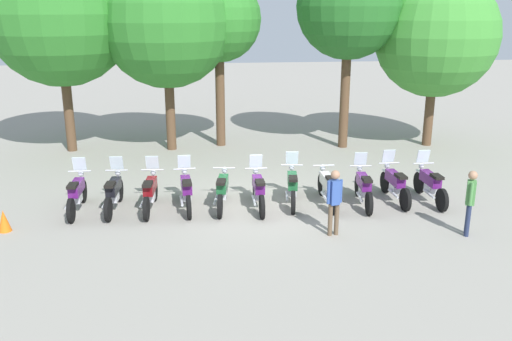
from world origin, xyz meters
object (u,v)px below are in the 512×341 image
(motorcycle_4, at_px, (222,190))
(motorcycle_3, at_px, (186,190))
(motorcycle_5, at_px, (258,190))
(motorcycle_9, at_px, (395,184))
(motorcycle_0, at_px, (77,193))
(tree_4, at_px, (436,36))
(tree_2, at_px, (219,20))
(tree_1, at_px, (166,22))
(motorcycle_2, at_px, (150,192))
(traffic_cone, at_px, (4,221))
(motorcycle_1, at_px, (114,192))
(motorcycle_6, at_px, (292,186))
(motorcycle_10, at_px, (430,184))
(person_1, at_px, (334,198))
(tree_0, at_px, (59,14))
(person_0, at_px, (470,198))
(motorcycle_8, at_px, (363,187))
(motorcycle_7, at_px, (327,187))
(tree_3, at_px, (349,7))

(motorcycle_4, bearing_deg, motorcycle_3, 95.92)
(motorcycle_5, xyz_separation_m, motorcycle_9, (3.94, 0.11, 0.00))
(motorcycle_0, distance_m, tree_4, 14.37)
(motorcycle_0, xyz_separation_m, tree_2, (4.26, 6.94, 4.34))
(motorcycle_0, xyz_separation_m, tree_1, (2.32, 6.51, 4.30))
(motorcycle_2, bearing_deg, traffic_cone, 112.03)
(motorcycle_1, relative_size, motorcycle_6, 1.00)
(motorcycle_10, xyz_separation_m, tree_1, (-7.52, 6.84, 4.30))
(motorcycle_3, height_order, tree_1, tree_1)
(motorcycle_2, height_order, tree_1, tree_1)
(motorcycle_0, height_order, person_1, person_1)
(motorcycle_0, height_order, motorcycle_3, same)
(motorcycle_6, xyz_separation_m, tree_0, (-7.42, 6.78, 4.58))
(person_0, bearing_deg, motorcycle_0, 9.50)
(motorcycle_4, relative_size, traffic_cone, 3.97)
(motorcycle_8, height_order, person_1, person_1)
(motorcycle_1, distance_m, motorcycle_5, 3.94)
(motorcycle_3, xyz_separation_m, tree_4, (9.54, 6.13, 3.75))
(motorcycle_5, xyz_separation_m, traffic_cone, (-6.46, -0.95, -0.24))
(motorcycle_2, relative_size, traffic_cone, 3.98)
(motorcycle_3, bearing_deg, motorcycle_2, 85.35)
(motorcycle_9, bearing_deg, motorcycle_2, 88.44)
(tree_0, distance_m, tree_2, 5.78)
(motorcycle_5, xyz_separation_m, tree_2, (-0.66, 7.22, 4.34))
(motorcycle_5, bearing_deg, motorcycle_2, 86.55)
(motorcycle_8, distance_m, tree_2, 9.24)
(traffic_cone, bearing_deg, motorcycle_0, 38.62)
(motorcycle_0, height_order, motorcycle_7, motorcycle_0)
(motorcycle_3, bearing_deg, tree_3, -48.93)
(motorcycle_8, distance_m, traffic_cone, 9.46)
(motorcycle_0, height_order, motorcycle_4, motorcycle_0)
(person_1, relative_size, tree_2, 0.25)
(traffic_cone, bearing_deg, motorcycle_2, 17.88)
(motorcycle_4, relative_size, motorcycle_9, 1.00)
(motorcycle_1, relative_size, motorcycle_2, 1.00)
(motorcycle_4, bearing_deg, motorcycle_0, 96.15)
(motorcycle_1, height_order, tree_4, tree_4)
(motorcycle_2, distance_m, person_0, 8.24)
(motorcycle_5, relative_size, tree_4, 0.33)
(motorcycle_3, height_order, motorcycle_10, same)
(motorcycle_7, xyz_separation_m, person_0, (2.87, -2.54, 0.45))
(motorcycle_3, distance_m, motorcycle_4, 0.99)
(motorcycle_1, bearing_deg, motorcycle_3, -88.31)
(motorcycle_2, distance_m, motorcycle_8, 5.91)
(motorcycle_4, height_order, motorcycle_8, motorcycle_8)
(motorcycle_1, xyz_separation_m, motorcycle_6, (4.92, -0.02, 0.00))
(tree_0, bearing_deg, traffic_cone, -90.21)
(motorcycle_4, distance_m, motorcycle_7, 2.95)
(motorcycle_5, bearing_deg, tree_4, -49.96)
(motorcycle_8, bearing_deg, motorcycle_6, 87.04)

